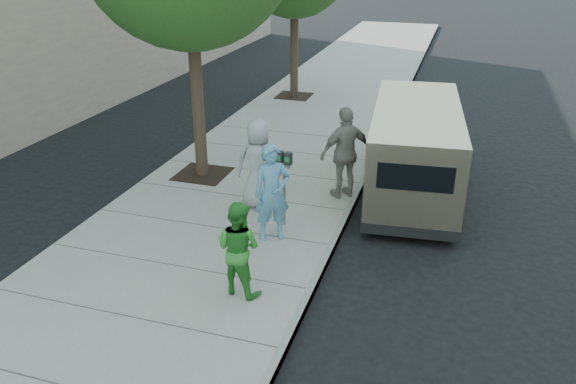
{
  "coord_description": "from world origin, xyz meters",
  "views": [
    {
      "loc": [
        3.37,
        -8.86,
        5.34
      ],
      "look_at": [
        0.59,
        0.02,
        1.1
      ],
      "focal_mm": 35.0,
      "sensor_mm": 36.0,
      "label": 1
    }
  ],
  "objects_px": {
    "parking_meter": "(284,173)",
    "van": "(414,148)",
    "person_green_shirt": "(238,248)",
    "person_officer": "(272,193)",
    "person_striped_polo": "(346,153)",
    "person_gray_shirt": "(259,164)"
  },
  "relations": [
    {
      "from": "van",
      "to": "person_gray_shirt",
      "type": "xyz_separation_m",
      "value": [
        -2.95,
        -1.99,
        0.04
      ]
    },
    {
      "from": "person_striped_polo",
      "to": "person_officer",
      "type": "bearing_deg",
      "value": 27.3
    },
    {
      "from": "person_green_shirt",
      "to": "person_gray_shirt",
      "type": "distance_m",
      "value": 3.16
    },
    {
      "from": "person_officer",
      "to": "person_green_shirt",
      "type": "relative_size",
      "value": 1.18
    },
    {
      "from": "parking_meter",
      "to": "person_officer",
      "type": "height_order",
      "value": "person_officer"
    },
    {
      "from": "person_green_shirt",
      "to": "person_striped_polo",
      "type": "relative_size",
      "value": 0.78
    },
    {
      "from": "van",
      "to": "person_officer",
      "type": "relative_size",
      "value": 2.99
    },
    {
      "from": "person_green_shirt",
      "to": "parking_meter",
      "type": "bearing_deg",
      "value": -77.04
    },
    {
      "from": "van",
      "to": "person_striped_polo",
      "type": "relative_size",
      "value": 2.76
    },
    {
      "from": "parking_meter",
      "to": "person_green_shirt",
      "type": "bearing_deg",
      "value": -78.9
    },
    {
      "from": "person_officer",
      "to": "person_striped_polo",
      "type": "height_order",
      "value": "person_striped_polo"
    },
    {
      "from": "parking_meter",
      "to": "van",
      "type": "relative_size",
      "value": 0.27
    },
    {
      "from": "person_gray_shirt",
      "to": "person_striped_polo",
      "type": "relative_size",
      "value": 0.94
    },
    {
      "from": "parking_meter",
      "to": "person_striped_polo",
      "type": "height_order",
      "value": "person_striped_polo"
    },
    {
      "from": "van",
      "to": "person_green_shirt",
      "type": "relative_size",
      "value": 3.52
    },
    {
      "from": "person_green_shirt",
      "to": "person_striped_polo",
      "type": "height_order",
      "value": "person_striped_polo"
    },
    {
      "from": "parking_meter",
      "to": "person_striped_polo",
      "type": "xyz_separation_m",
      "value": [
        0.85,
        1.66,
        -0.1
      ]
    },
    {
      "from": "person_green_shirt",
      "to": "person_gray_shirt",
      "type": "bearing_deg",
      "value": -63.4
    },
    {
      "from": "parking_meter",
      "to": "person_striped_polo",
      "type": "relative_size",
      "value": 0.76
    },
    {
      "from": "person_green_shirt",
      "to": "person_officer",
      "type": "bearing_deg",
      "value": -75.51
    },
    {
      "from": "parking_meter",
      "to": "person_gray_shirt",
      "type": "height_order",
      "value": "person_gray_shirt"
    },
    {
      "from": "person_green_shirt",
      "to": "person_striped_polo",
      "type": "distance_m",
      "value": 4.15
    }
  ]
}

